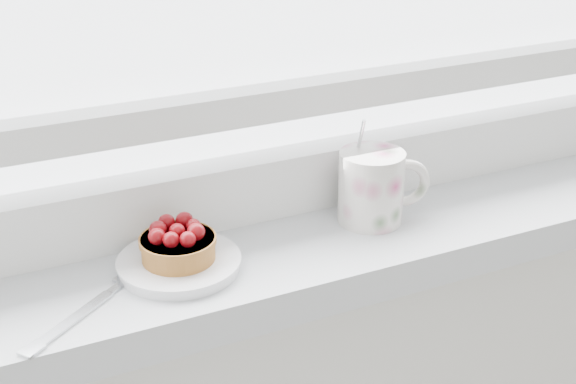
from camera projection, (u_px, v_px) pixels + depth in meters
saucer at (179, 264)px, 0.80m from camera, size 0.12×0.12×0.01m
raspberry_tart at (178, 243)px, 0.79m from camera, size 0.08×0.08×0.04m
floral_mug at (374, 185)px, 0.88m from camera, size 0.11×0.09×0.12m
fork at (98, 301)px, 0.74m from camera, size 0.16×0.13×0.00m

